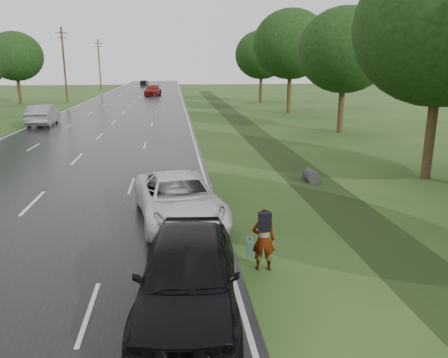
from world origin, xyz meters
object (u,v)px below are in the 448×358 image
silver_sedan (43,115)px  pedestrian (263,239)px  dark_sedan (188,274)px  white_pickup (179,199)px

silver_sedan → pedestrian: bearing=111.8°
pedestrian → dark_sedan: bearing=51.1°
dark_sedan → silver_sedan: size_ratio=0.97×
white_pickup → pedestrian: bearing=-70.3°
pedestrian → white_pickup: 4.31m
pedestrian → dark_sedan: (-1.96, -1.85, 0.08)m
dark_sedan → silver_sedan: dark_sedan is taller
pedestrian → white_pickup: size_ratio=0.30×
dark_sedan → silver_sedan: (-11.41, 31.08, -0.00)m
white_pickup → silver_sedan: 27.84m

